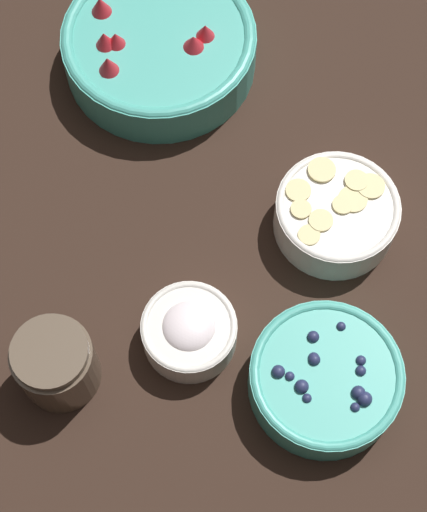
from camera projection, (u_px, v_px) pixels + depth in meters
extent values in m
plane|color=black|center=(190.00, 237.00, 1.01)|extent=(4.00, 4.00, 0.00)
cylinder|color=#47AD9E|center=(160.00, 50.00, 1.08)|extent=(0.24, 0.24, 0.06)
torus|color=#47AD9E|center=(159.00, 37.00, 1.06)|extent=(0.24, 0.24, 0.02)
cylinder|color=red|center=(159.00, 42.00, 1.07)|extent=(0.20, 0.20, 0.02)
cone|color=red|center=(105.00, 40.00, 1.04)|extent=(0.04, 0.04, 0.03)
cone|color=red|center=(205.00, 32.00, 1.05)|extent=(0.04, 0.04, 0.02)
cone|color=red|center=(116.00, 40.00, 1.04)|extent=(0.03, 0.03, 0.02)
cone|color=red|center=(193.00, 43.00, 1.04)|extent=(0.04, 0.04, 0.02)
cone|color=red|center=(101.00, 6.00, 1.06)|extent=(0.04, 0.04, 0.03)
cone|color=red|center=(108.00, 65.00, 1.03)|extent=(0.04, 0.04, 0.03)
cylinder|color=#47AD9E|center=(325.00, 380.00, 0.91)|extent=(0.16, 0.16, 0.05)
torus|color=#47AD9E|center=(327.00, 374.00, 0.89)|extent=(0.16, 0.16, 0.01)
cylinder|color=#23284C|center=(326.00, 376.00, 0.90)|extent=(0.13, 0.13, 0.01)
sphere|color=#23284C|center=(314.00, 358.00, 0.90)|extent=(0.01, 0.01, 0.01)
sphere|color=#23284C|center=(278.00, 372.00, 0.89)|extent=(0.01, 0.01, 0.01)
sphere|color=#23284C|center=(314.00, 360.00, 0.89)|extent=(0.01, 0.01, 0.01)
sphere|color=#23284C|center=(313.00, 337.00, 0.90)|extent=(0.01, 0.01, 0.01)
sphere|color=#23284C|center=(361.00, 371.00, 0.89)|extent=(0.01, 0.01, 0.01)
sphere|color=#23284C|center=(302.00, 387.00, 0.88)|extent=(0.01, 0.01, 0.01)
sphere|color=#23284C|center=(361.00, 390.00, 0.88)|extent=(0.01, 0.01, 0.01)
sphere|color=#23284C|center=(307.00, 398.00, 0.88)|extent=(0.01, 0.01, 0.01)
sphere|color=#23284C|center=(365.00, 398.00, 0.88)|extent=(0.02, 0.02, 0.02)
sphere|color=#23284C|center=(290.00, 376.00, 0.89)|extent=(0.01, 0.01, 0.01)
sphere|color=#23284C|center=(355.00, 407.00, 0.87)|extent=(0.01, 0.01, 0.01)
sphere|color=#23284C|center=(341.00, 326.00, 0.91)|extent=(0.01, 0.01, 0.01)
sphere|color=#23284C|center=(361.00, 360.00, 0.89)|extent=(0.01, 0.01, 0.01)
cylinder|color=white|center=(336.00, 216.00, 0.99)|extent=(0.14, 0.14, 0.05)
torus|color=white|center=(338.00, 207.00, 0.97)|extent=(0.14, 0.14, 0.01)
cylinder|color=beige|center=(337.00, 210.00, 0.98)|extent=(0.11, 0.11, 0.02)
cylinder|color=beige|center=(309.00, 235.00, 0.95)|extent=(0.03, 0.03, 0.00)
cylinder|color=beige|center=(353.00, 200.00, 0.97)|extent=(0.03, 0.03, 0.00)
cylinder|color=beige|center=(356.00, 181.00, 0.98)|extent=(0.03, 0.03, 0.01)
cylinder|color=beige|center=(322.00, 170.00, 0.98)|extent=(0.03, 0.03, 0.01)
cylinder|color=beige|center=(371.00, 187.00, 0.98)|extent=(0.03, 0.03, 0.01)
cylinder|color=beige|center=(301.00, 210.00, 0.96)|extent=(0.02, 0.02, 0.01)
cylinder|color=beige|center=(321.00, 221.00, 0.96)|extent=(0.03, 0.03, 0.01)
cylinder|color=beige|center=(298.00, 191.00, 0.97)|extent=(0.03, 0.03, 0.01)
cylinder|color=beige|center=(343.00, 205.00, 0.97)|extent=(0.02, 0.02, 0.01)
cylinder|color=silver|center=(189.00, 332.00, 0.94)|extent=(0.10, 0.10, 0.04)
torus|color=silver|center=(189.00, 327.00, 0.92)|extent=(0.10, 0.10, 0.01)
cylinder|color=white|center=(189.00, 329.00, 0.92)|extent=(0.08, 0.08, 0.01)
ellipsoid|color=white|center=(189.00, 327.00, 0.92)|extent=(0.06, 0.06, 0.03)
cylinder|color=brown|center=(57.00, 365.00, 0.90)|extent=(0.09, 0.09, 0.08)
cylinder|color=#472819|center=(58.00, 366.00, 0.91)|extent=(0.07, 0.07, 0.06)
cylinder|color=brown|center=(49.00, 352.00, 0.86)|extent=(0.08, 0.08, 0.01)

